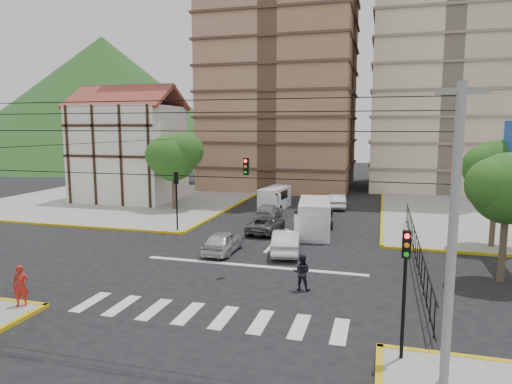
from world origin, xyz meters
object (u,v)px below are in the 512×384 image
(traffic_light_se, at_px, (405,273))
(van_left_lane, at_px, (274,199))
(traffic_light_nw, at_px, (176,191))
(van_right_lane, at_px, (314,219))
(car_silver_front_left, at_px, (223,242))
(pedestrian_sw_corner, at_px, (21,286))
(pedestrian_crosswalk, at_px, (302,272))
(car_white_front_right, at_px, (286,241))

(traffic_light_se, bearing_deg, van_left_lane, 111.80)
(traffic_light_nw, relative_size, van_right_lane, 0.75)
(car_silver_front_left, distance_m, pedestrian_sw_corner, 12.15)
(van_right_lane, relative_size, van_left_lane, 1.21)
(van_left_lane, distance_m, pedestrian_sw_corner, 27.11)
(pedestrian_sw_corner, height_order, pedestrian_crosswalk, pedestrian_sw_corner)
(van_right_lane, bearing_deg, pedestrian_sw_corner, -128.66)
(traffic_light_se, xyz_separation_m, van_left_lane, (-10.78, 26.95, -2.10))
(van_right_lane, distance_m, car_silver_front_left, 7.85)
(traffic_light_se, relative_size, traffic_light_nw, 1.00)
(pedestrian_sw_corner, relative_size, pedestrian_crosswalk, 1.02)
(traffic_light_nw, relative_size, car_white_front_right, 0.95)
(traffic_light_nw, xyz_separation_m, van_right_lane, (10.06, 1.75, -1.88))
(car_silver_front_left, bearing_deg, van_left_lane, -87.69)
(van_left_lane, distance_m, pedestrian_crosswalk, 21.98)
(van_left_lane, bearing_deg, traffic_light_se, -60.49)
(car_white_front_right, bearing_deg, pedestrian_crosswalk, 99.56)
(traffic_light_nw, bearing_deg, traffic_light_se, -45.00)
(van_left_lane, bearing_deg, pedestrian_crosswalk, -65.52)
(van_left_lane, bearing_deg, van_right_lane, -53.67)
(car_white_front_right, bearing_deg, van_left_lane, -82.60)
(car_silver_front_left, distance_m, car_white_front_right, 3.97)
(van_left_lane, bearing_deg, car_white_front_right, -66.16)
(traffic_light_nw, xyz_separation_m, car_silver_front_left, (5.27, -4.45, -2.40))
(traffic_light_nw, relative_size, pedestrian_sw_corner, 2.44)
(traffic_light_se, bearing_deg, car_silver_front_left, 132.81)
(van_right_lane, height_order, van_left_lane, van_right_lane)
(van_right_lane, relative_size, pedestrian_crosswalk, 3.29)
(traffic_light_se, bearing_deg, traffic_light_nw, 135.00)
(traffic_light_se, relative_size, pedestrian_crosswalk, 2.48)
(pedestrian_sw_corner, bearing_deg, car_silver_front_left, 36.73)
(van_right_lane, height_order, car_white_front_right, van_right_lane)
(pedestrian_sw_corner, bearing_deg, car_white_front_right, 25.09)
(van_right_lane, height_order, car_silver_front_left, van_right_lane)
(pedestrian_sw_corner, xyz_separation_m, pedestrian_crosswalk, (11.34, 5.60, -0.16))
(van_left_lane, relative_size, car_silver_front_left, 1.16)
(pedestrian_crosswalk, bearing_deg, car_white_front_right, -71.09)
(pedestrian_sw_corner, bearing_deg, traffic_light_nw, 62.70)
(traffic_light_nw, bearing_deg, pedestrian_crosswalk, -40.99)
(traffic_light_se, relative_size, car_silver_front_left, 1.06)
(traffic_light_se, bearing_deg, car_white_front_right, 118.19)
(traffic_light_nw, distance_m, car_silver_front_left, 7.30)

